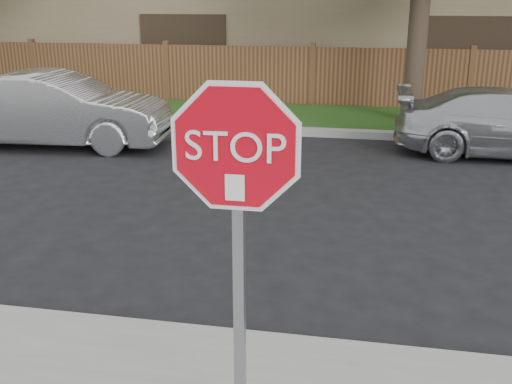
# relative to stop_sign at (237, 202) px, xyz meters

# --- Properties ---
(ground) EXTENTS (90.00, 90.00, 0.00)m
(ground) POSITION_rel_stop_sign_xyz_m (-0.81, 1.48, -1.83)
(ground) COLOR black
(ground) RESTS_ON ground
(far_curb) EXTENTS (70.00, 0.30, 0.15)m
(far_curb) POSITION_rel_stop_sign_xyz_m (-0.81, 9.63, -1.75)
(far_curb) COLOR gray
(far_curb) RESTS_ON ground
(grass_strip) EXTENTS (70.00, 3.00, 0.12)m
(grass_strip) POSITION_rel_stop_sign_xyz_m (-0.81, 11.28, -1.77)
(grass_strip) COLOR #1E4714
(grass_strip) RESTS_ON ground
(fence) EXTENTS (70.00, 0.12, 1.60)m
(fence) POSITION_rel_stop_sign_xyz_m (-0.81, 12.88, -1.03)
(fence) COLOR #4D2C1B
(fence) RESTS_ON ground
(stop_sign) EXTENTS (1.01, 0.13, 2.55)m
(stop_sign) POSITION_rel_stop_sign_xyz_m (0.00, 0.00, 0.00)
(stop_sign) COLOR gray
(stop_sign) RESTS_ON sidewalk_near
(sedan_left) EXTENTS (4.57, 1.89, 1.47)m
(sedan_left) POSITION_rel_stop_sign_xyz_m (-5.39, 7.76, -1.09)
(sedan_left) COLOR #B4B5B9
(sedan_left) RESTS_ON ground
(sedan_right) EXTENTS (4.33, 1.81, 1.25)m
(sedan_right) POSITION_rel_stop_sign_xyz_m (3.36, 8.65, -1.21)
(sedan_right) COLOR silver
(sedan_right) RESTS_ON ground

